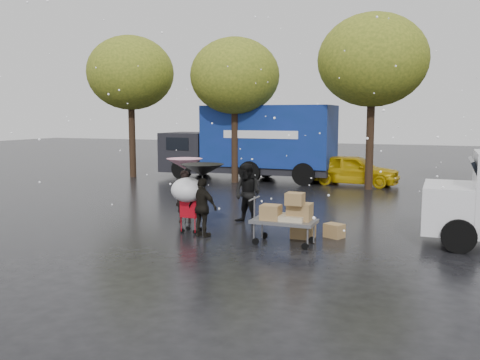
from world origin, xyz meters
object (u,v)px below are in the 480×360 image
at_px(blue_truck, 252,143).
at_px(yellow_taxi, 353,170).
at_px(person_pink, 185,196).
at_px(vendor_cart, 287,214).
at_px(shopping_cart, 188,193).
at_px(person_black, 203,207).

relative_size(blue_truck, yellow_taxi, 2.10).
relative_size(person_pink, vendor_cart, 0.99).
relative_size(shopping_cart, yellow_taxi, 0.37).
distance_m(vendor_cart, shopping_cart, 2.70).
bearing_deg(vendor_cart, person_pink, 158.18).
relative_size(vendor_cart, blue_truck, 0.18).
relative_size(person_pink, person_black, 1.00).
height_order(person_black, vendor_cart, person_black).
xyz_separation_m(vendor_cart, blue_truck, (-5.10, 11.25, 1.03)).
height_order(person_pink, person_black, person_pink).
distance_m(person_black, yellow_taxi, 11.35).
distance_m(shopping_cart, yellow_taxi, 11.29).
xyz_separation_m(person_black, shopping_cart, (-0.49, 0.16, 0.32)).
bearing_deg(person_black, vendor_cart, -164.24).
height_order(shopping_cart, yellow_taxi, shopping_cart).
bearing_deg(person_pink, blue_truck, 84.14).
distance_m(person_pink, yellow_taxi, 10.25).
distance_m(person_black, vendor_cart, 2.19).
height_order(vendor_cart, yellow_taxi, yellow_taxi).
distance_m(person_pink, blue_truck, 10.06).
height_order(blue_truck, yellow_taxi, blue_truck).
distance_m(vendor_cart, yellow_taxi, 11.14).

